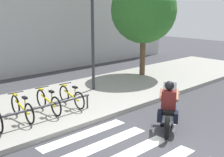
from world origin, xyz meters
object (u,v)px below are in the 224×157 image
motorcycle (168,113)px  bicycle_2 (22,108)px  rider (169,102)px  bicycle_3 (48,102)px  bicycle_4 (71,96)px  street_lamp (93,31)px  bike_rack (31,111)px  tree_near_rack (144,11)px

motorcycle → bicycle_2: (-2.94, 3.15, 0.04)m
rider → bicycle_3: size_ratio=0.89×
motorcycle → bicycle_2: bearing=133.1°
bicycle_2 → bicycle_4: 1.78m
street_lamp → rider: bearing=-100.2°
motorcycle → street_lamp: (0.71, 4.26, 2.07)m
bicycle_3 → bicycle_4: bearing=0.0°
bicycle_4 → bike_rack: 1.86m
bicycle_4 → tree_near_rack: tree_near_rack is taller
bicycle_4 → bicycle_3: bearing=-180.0°
motorcycle → bike_rack: motorcycle is taller
rider → bicycle_3: bearing=122.0°
street_lamp → motorcycle: bearing=-99.4°
bike_rack → bicycle_3: bearing=32.0°
bicycle_3 → bike_rack: size_ratio=0.39×
bicycle_4 → street_lamp: 2.99m
rider → tree_near_rack: tree_near_rack is taller
bicycle_3 → bike_rack: bicycle_3 is taller
bicycle_3 → bike_rack: bearing=-148.0°
street_lamp → tree_near_rack: bearing=6.6°
bicycle_2 → tree_near_rack: 7.80m
bicycle_2 → tree_near_rack: (7.13, 1.51, 2.78)m
bicycle_4 → bicycle_2: bearing=-180.0°
bicycle_3 → tree_near_rack: (6.24, 1.51, 2.78)m
motorcycle → bicycle_4: 3.36m
tree_near_rack → bicycle_3: bearing=-166.4°
bicycle_4 → bike_rack: size_ratio=0.38×
motorcycle → tree_near_rack: tree_near_rack is taller
motorcycle → bicycle_4: bearing=110.4°
bicycle_4 → motorcycle: bearing=-69.6°
street_lamp → tree_near_rack: 3.58m
street_lamp → tree_near_rack: tree_near_rack is taller
bicycle_4 → bike_rack: bearing=-162.7°
bicycle_3 → tree_near_rack: bearing=13.6°
tree_near_rack → motorcycle: bearing=-131.9°
bicycle_2 → bicycle_3: bicycle_3 is taller
bicycle_2 → street_lamp: 4.33m
bike_rack → street_lamp: 4.47m
motorcycle → bicycle_2: motorcycle is taller
rider → tree_near_rack: 6.79m
motorcycle → street_lamp: bearing=80.6°
bicycle_3 → street_lamp: street_lamp is taller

